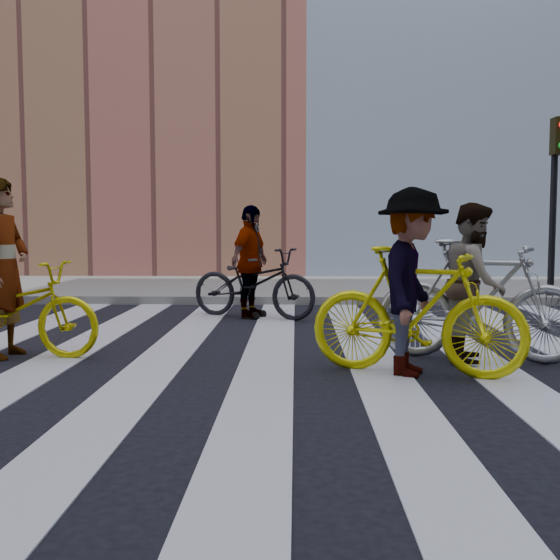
{
  "coord_description": "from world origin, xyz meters",
  "views": [
    {
      "loc": [
        -0.26,
        -6.61,
        1.38
      ],
      "look_at": [
        -0.42,
        0.3,
        0.83
      ],
      "focal_mm": 42.0,
      "sensor_mm": 36.0,
      "label": 1
    }
  ],
  "objects_px": {
    "bike_dark_rear": "(253,283)",
    "rider_right": "(412,282)",
    "bike_yellow_right": "(417,311)",
    "rider_mid": "(475,282)",
    "rider_rear": "(250,262)",
    "traffic_signal": "(556,177)",
    "bike_yellow_left": "(10,309)",
    "rider_left": "(4,268)",
    "bike_silver_mid": "(479,300)"
  },
  "relations": [
    {
      "from": "bike_dark_rear",
      "to": "rider_right",
      "type": "height_order",
      "value": "rider_right"
    },
    {
      "from": "bike_yellow_right",
      "to": "rider_mid",
      "type": "xyz_separation_m",
      "value": [
        0.72,
        0.68,
        0.21
      ]
    },
    {
      "from": "rider_rear",
      "to": "rider_mid",
      "type": "bearing_deg",
      "value": -117.9
    },
    {
      "from": "traffic_signal",
      "to": "bike_yellow_left",
      "type": "distance_m",
      "value": 9.39
    },
    {
      "from": "rider_mid",
      "to": "rider_rear",
      "type": "height_order",
      "value": "rider_rear"
    },
    {
      "from": "bike_yellow_right",
      "to": "rider_rear",
      "type": "bearing_deg",
      "value": 44.92
    },
    {
      "from": "rider_rear",
      "to": "rider_right",
      "type": "bearing_deg",
      "value": -131.83
    },
    {
      "from": "rider_mid",
      "to": "rider_left",
      "type": "bearing_deg",
      "value": 106.72
    },
    {
      "from": "bike_yellow_right",
      "to": "rider_rear",
      "type": "xyz_separation_m",
      "value": [
        -1.83,
        3.87,
        0.26
      ]
    },
    {
      "from": "bike_yellow_right",
      "to": "rider_rear",
      "type": "height_order",
      "value": "rider_rear"
    },
    {
      "from": "bike_dark_rear",
      "to": "rider_right",
      "type": "bearing_deg",
      "value": -132.45
    },
    {
      "from": "rider_left",
      "to": "rider_rear",
      "type": "height_order",
      "value": "rider_left"
    },
    {
      "from": "bike_yellow_left",
      "to": "rider_left",
      "type": "xyz_separation_m",
      "value": [
        -0.05,
        0.0,
        0.44
      ]
    },
    {
      "from": "bike_dark_rear",
      "to": "rider_right",
      "type": "xyz_separation_m",
      "value": [
        1.73,
        -3.87,
        0.34
      ]
    },
    {
      "from": "bike_dark_rear",
      "to": "rider_rear",
      "type": "height_order",
      "value": "rider_rear"
    },
    {
      "from": "bike_yellow_right",
      "to": "rider_right",
      "type": "xyz_separation_m",
      "value": [
        -0.05,
        0.0,
        0.27
      ]
    },
    {
      "from": "bike_silver_mid",
      "to": "rider_rear",
      "type": "relative_size",
      "value": 1.22
    },
    {
      "from": "traffic_signal",
      "to": "bike_dark_rear",
      "type": "height_order",
      "value": "traffic_signal"
    },
    {
      "from": "bike_yellow_right",
      "to": "rider_mid",
      "type": "height_order",
      "value": "rider_mid"
    },
    {
      "from": "bike_silver_mid",
      "to": "rider_mid",
      "type": "bearing_deg",
      "value": 107.7
    },
    {
      "from": "rider_left",
      "to": "rider_mid",
      "type": "xyz_separation_m",
      "value": [
        4.94,
        -0.08,
        -0.14
      ]
    },
    {
      "from": "traffic_signal",
      "to": "bike_yellow_right",
      "type": "distance_m",
      "value": 7.04
    },
    {
      "from": "rider_mid",
      "to": "rider_right",
      "type": "distance_m",
      "value": 1.03
    },
    {
      "from": "bike_yellow_left",
      "to": "rider_left",
      "type": "relative_size",
      "value": 1.03
    },
    {
      "from": "rider_right",
      "to": "bike_yellow_left",
      "type": "bearing_deg",
      "value": 99.11
    },
    {
      "from": "rider_rear",
      "to": "rider_left",
      "type": "bearing_deg",
      "value": 165.8
    },
    {
      "from": "bike_yellow_left",
      "to": "rider_left",
      "type": "distance_m",
      "value": 0.44
    },
    {
      "from": "bike_yellow_right",
      "to": "rider_mid",
      "type": "distance_m",
      "value": 1.01
    },
    {
      "from": "rider_left",
      "to": "rider_rear",
      "type": "relative_size",
      "value": 1.1
    },
    {
      "from": "bike_dark_rear",
      "to": "rider_mid",
      "type": "relative_size",
      "value": 1.26
    },
    {
      "from": "bike_silver_mid",
      "to": "rider_left",
      "type": "bearing_deg",
      "value": 106.73
    },
    {
      "from": "traffic_signal",
      "to": "rider_right",
      "type": "height_order",
      "value": "traffic_signal"
    },
    {
      "from": "bike_yellow_left",
      "to": "rider_left",
      "type": "bearing_deg",
      "value": 95.19
    },
    {
      "from": "bike_silver_mid",
      "to": "rider_mid",
      "type": "xyz_separation_m",
      "value": [
        -0.05,
        0.0,
        0.19
      ]
    },
    {
      "from": "bike_yellow_left",
      "to": "rider_rear",
      "type": "xyz_separation_m",
      "value": [
        2.35,
        3.1,
        0.35
      ]
    },
    {
      "from": "traffic_signal",
      "to": "rider_left",
      "type": "bearing_deg",
      "value": -146.74
    },
    {
      "from": "rider_left",
      "to": "rider_right",
      "type": "distance_m",
      "value": 4.24
    },
    {
      "from": "traffic_signal",
      "to": "bike_yellow_left",
      "type": "height_order",
      "value": "traffic_signal"
    },
    {
      "from": "bike_dark_rear",
      "to": "traffic_signal",
      "type": "bearing_deg",
      "value": -45.97
    },
    {
      "from": "rider_left",
      "to": "bike_yellow_right",
      "type": "bearing_deg",
      "value": -95.11
    },
    {
      "from": "bike_yellow_right",
      "to": "rider_right",
      "type": "bearing_deg",
      "value": 109.66
    },
    {
      "from": "bike_silver_mid",
      "to": "rider_rear",
      "type": "height_order",
      "value": "rider_rear"
    },
    {
      "from": "bike_yellow_right",
      "to": "rider_right",
      "type": "relative_size",
      "value": 1.15
    },
    {
      "from": "traffic_signal",
      "to": "bike_yellow_left",
      "type": "bearing_deg",
      "value": -146.57
    },
    {
      "from": "bike_dark_rear",
      "to": "rider_mid",
      "type": "height_order",
      "value": "rider_mid"
    },
    {
      "from": "bike_yellow_left",
      "to": "bike_dark_rear",
      "type": "bearing_deg",
      "value": -32.52
    },
    {
      "from": "rider_mid",
      "to": "bike_silver_mid",
      "type": "bearing_deg",
      "value": -72.3
    },
    {
      "from": "bike_yellow_left",
      "to": "bike_yellow_right",
      "type": "xyz_separation_m",
      "value": [
        4.17,
        -0.77,
        0.09
      ]
    },
    {
      "from": "bike_silver_mid",
      "to": "bike_yellow_left",
      "type": "bearing_deg",
      "value": 106.72
    },
    {
      "from": "rider_right",
      "to": "rider_left",
      "type": "bearing_deg",
      "value": 99.23
    }
  ]
}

